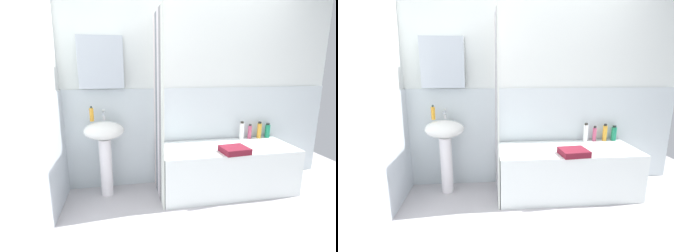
# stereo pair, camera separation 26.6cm
# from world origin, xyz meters

# --- Properties ---
(ground_plane) EXTENTS (4.80, 5.60, 0.04)m
(ground_plane) POSITION_xyz_m (0.00, 0.00, -0.02)
(ground_plane) COLOR #B9B4B8
(wall_back_tiled) EXTENTS (3.60, 0.18, 2.40)m
(wall_back_tiled) POSITION_xyz_m (-0.07, 1.26, 1.14)
(wall_back_tiled) COLOR silver
(wall_back_tiled) RESTS_ON ground_plane
(wall_left_tiled) EXTENTS (0.07, 1.81, 2.40)m
(wall_left_tiled) POSITION_xyz_m (-1.57, 0.34, 1.12)
(wall_left_tiled) COLOR silver
(wall_left_tiled) RESTS_ON ground_plane
(sink) EXTENTS (0.44, 0.34, 0.87)m
(sink) POSITION_xyz_m (-1.08, 1.03, 0.63)
(sink) COLOR white
(sink) RESTS_ON ground_plane
(faucet) EXTENTS (0.03, 0.12, 0.12)m
(faucet) POSITION_xyz_m (-1.08, 1.11, 0.93)
(faucet) COLOR silver
(faucet) RESTS_ON sink
(soap_dispenser) EXTENTS (0.04, 0.04, 0.17)m
(soap_dispenser) POSITION_xyz_m (-1.20, 1.09, 0.94)
(soap_dispenser) COLOR gold
(soap_dispenser) RESTS_ON sink
(bathtub) EXTENTS (1.57, 0.65, 0.54)m
(bathtub) POSITION_xyz_m (0.31, 0.89, 0.27)
(bathtub) COLOR white
(bathtub) RESTS_ON ground_plane
(shower_curtain) EXTENTS (0.01, 0.65, 2.00)m
(shower_curtain) POSITION_xyz_m (-0.49, 0.89, 1.00)
(shower_curtain) COLOR white
(shower_curtain) RESTS_ON ground_plane
(lotion_bottle) EXTENTS (0.06, 0.06, 0.19)m
(lotion_bottle) POSITION_xyz_m (1.00, 1.17, 0.63)
(lotion_bottle) COLOR #1A835B
(lotion_bottle) RESTS_ON bathtub
(shampoo_bottle) EXTENTS (0.05, 0.05, 0.22)m
(shampoo_bottle) POSITION_xyz_m (0.87, 1.16, 0.64)
(shampoo_bottle) COLOR gold
(shampoo_bottle) RESTS_ON bathtub
(conditioner_bottle) EXTENTS (0.05, 0.05, 0.19)m
(conditioner_bottle) POSITION_xyz_m (0.74, 1.17, 0.63)
(conditioner_bottle) COLOR #C34C70
(conditioner_bottle) RESTS_ON bathtub
(body_wash_bottle) EXTENTS (0.06, 0.06, 0.24)m
(body_wash_bottle) POSITION_xyz_m (0.62, 1.14, 0.65)
(body_wash_bottle) COLOR white
(body_wash_bottle) RESTS_ON bathtub
(towel_folded) EXTENTS (0.30, 0.26, 0.06)m
(towel_folded) POSITION_xyz_m (0.30, 0.67, 0.57)
(towel_folded) COLOR maroon
(towel_folded) RESTS_ON bathtub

